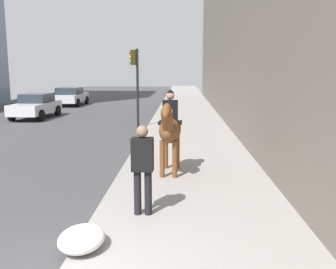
{
  "coord_description": "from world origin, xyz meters",
  "views": [
    {
      "loc": [
        -4.3,
        -1.67,
        2.82
      ],
      "look_at": [
        4.0,
        -1.36,
        1.4
      ],
      "focal_mm": 40.65,
      "sensor_mm": 36.0,
      "label": 1
    }
  ],
  "objects_px": {
    "pedestrian_greeting": "(143,164)",
    "car_mid_lane": "(36,106)",
    "car_near_lane": "(70,96)",
    "traffic_light_near_curb": "(136,76)",
    "mounted_horse_near": "(170,128)"
  },
  "relations": [
    {
      "from": "pedestrian_greeting",
      "to": "car_mid_lane",
      "type": "distance_m",
      "value": 17.01
    },
    {
      "from": "car_near_lane",
      "to": "traffic_light_near_curb",
      "type": "bearing_deg",
      "value": -150.56
    },
    {
      "from": "car_near_lane",
      "to": "car_mid_lane",
      "type": "relative_size",
      "value": 1.02
    },
    {
      "from": "pedestrian_greeting",
      "to": "traffic_light_near_curb",
      "type": "relative_size",
      "value": 0.45
    },
    {
      "from": "mounted_horse_near",
      "to": "car_near_lane",
      "type": "bearing_deg",
      "value": -153.81
    },
    {
      "from": "car_near_lane",
      "to": "car_mid_lane",
      "type": "height_order",
      "value": "same"
    },
    {
      "from": "mounted_horse_near",
      "to": "car_near_lane",
      "type": "height_order",
      "value": "mounted_horse_near"
    },
    {
      "from": "pedestrian_greeting",
      "to": "traffic_light_near_curb",
      "type": "distance_m",
      "value": 11.35
    },
    {
      "from": "car_mid_lane",
      "to": "car_near_lane",
      "type": "bearing_deg",
      "value": -176.33
    },
    {
      "from": "mounted_horse_near",
      "to": "traffic_light_near_curb",
      "type": "relative_size",
      "value": 0.59
    },
    {
      "from": "mounted_horse_near",
      "to": "traffic_light_near_curb",
      "type": "bearing_deg",
      "value": -163.95
    },
    {
      "from": "car_near_lane",
      "to": "car_mid_lane",
      "type": "bearing_deg",
      "value": -177.69
    },
    {
      "from": "pedestrian_greeting",
      "to": "traffic_light_near_curb",
      "type": "bearing_deg",
      "value": 9.37
    },
    {
      "from": "pedestrian_greeting",
      "to": "car_near_lane",
      "type": "relative_size",
      "value": 0.39
    },
    {
      "from": "traffic_light_near_curb",
      "to": "mounted_horse_near",
      "type": "bearing_deg",
      "value": -167.2
    }
  ]
}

